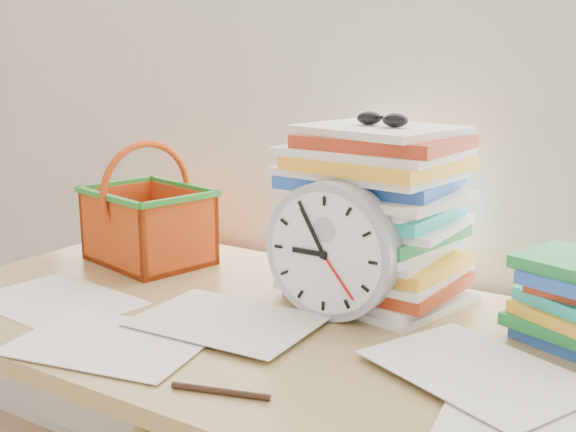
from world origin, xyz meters
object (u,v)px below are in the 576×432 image
Objects in this scene: paper_stack at (375,214)px; clock at (332,251)px; basket at (148,204)px; desk at (283,364)px.

clock is at bearing -94.98° from paper_stack.
basket is at bearing 170.93° from clock.
basket is at bearing -173.71° from paper_stack.
basket reaches higher than clock.
clock is at bearing 53.28° from desk.
desk is 0.21m from clock.
desk is 0.52m from basket.
paper_stack is at bearing 72.66° from desk.
basket is (-0.45, 0.15, 0.21)m from desk.
desk is at bearing -126.72° from clock.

